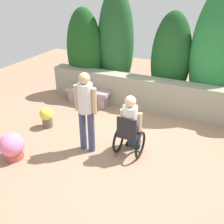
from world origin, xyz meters
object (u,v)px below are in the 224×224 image
Objects in this scene: person_standing_companion at (86,108)px; flower_pot_purple_near at (12,147)px; stone_bench at (88,94)px; flower_pot_terracotta_by_wall at (47,116)px; person_in_wheelchair at (130,127)px.

person_standing_companion reaches higher than flower_pot_purple_near.
person_standing_companion is 3.05× the size of flower_pot_purple_near.
stone_bench is 2.37m from person_standing_companion.
flower_pot_terracotta_by_wall reaches higher than stone_bench.
person_standing_companion is at bearing -62.53° from stone_bench.
person_in_wheelchair is 0.97m from person_standing_companion.
stone_bench is at bearing 79.64° from flower_pot_terracotta_by_wall.
stone_bench is 2.55× the size of flower_pot_terracotta_by_wall.
stone_bench is 2.63m from person_in_wheelchair.
flower_pot_purple_near reaches higher than flower_pot_terracotta_by_wall.
person_in_wheelchair is at bearing -42.87° from stone_bench.
person_standing_companion is (-0.86, -0.26, 0.38)m from person_in_wheelchair.
person_standing_companion reaches higher than flower_pot_terracotta_by_wall.
flower_pot_terracotta_by_wall is at bearing -101.66° from stone_bench.
stone_bench is 1.00× the size of person_in_wheelchair.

